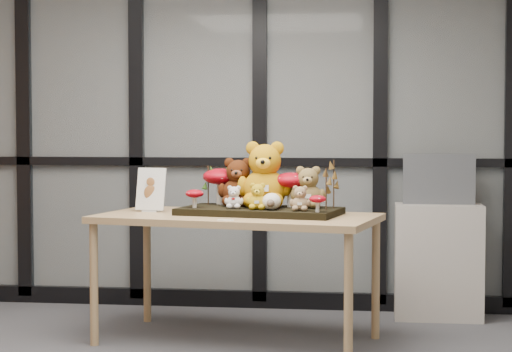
# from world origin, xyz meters

# --- Properties ---
(room_shell) EXTENTS (5.00, 5.00, 5.00)m
(room_shell) POSITION_xyz_m (0.00, 0.00, 1.68)
(room_shell) COLOR #B4B1AA
(room_shell) RESTS_ON floor
(glass_partition) EXTENTS (4.90, 0.06, 2.78)m
(glass_partition) POSITION_xyz_m (-0.00, 2.47, 1.42)
(glass_partition) COLOR #2D383F
(glass_partition) RESTS_ON floor
(display_table) EXTENTS (1.78, 1.14, 0.77)m
(display_table) POSITION_xyz_m (0.45, 1.39, 0.71)
(display_table) COLOR tan
(display_table) RESTS_ON floor
(diorama_tray) EXTENTS (1.02, 0.65, 0.04)m
(diorama_tray) POSITION_xyz_m (0.58, 1.43, 0.79)
(diorama_tray) COLOR black
(diorama_tray) RESTS_ON display_table
(bear_pooh_yellow) EXTENTS (0.39, 0.36, 0.44)m
(bear_pooh_yellow) POSITION_xyz_m (0.60, 1.50, 1.03)
(bear_pooh_yellow) COLOR #C5850B
(bear_pooh_yellow) RESTS_ON diorama_tray
(bear_brown_medium) EXTENTS (0.29, 0.27, 0.33)m
(bear_brown_medium) POSITION_xyz_m (0.43, 1.57, 0.97)
(bear_brown_medium) COLOR #411B09
(bear_brown_medium) RESTS_ON diorama_tray
(bear_tan_back) EXTENTS (0.25, 0.23, 0.28)m
(bear_tan_back) POSITION_xyz_m (0.87, 1.45, 0.95)
(bear_tan_back) COLOR olive
(bear_tan_back) RESTS_ON diorama_tray
(bear_small_yellow) EXTENTS (0.15, 0.14, 0.17)m
(bear_small_yellow) POSITION_xyz_m (0.58, 1.31, 0.90)
(bear_small_yellow) COLOR gold
(bear_small_yellow) RESTS_ON diorama_tray
(bear_white_bow) EXTENTS (0.13, 0.13, 0.15)m
(bear_white_bow) POSITION_xyz_m (0.43, 1.36, 0.89)
(bear_white_bow) COLOR silver
(bear_white_bow) RESTS_ON diorama_tray
(bear_beige_small) EXTENTS (0.14, 0.13, 0.16)m
(bear_beige_small) POSITION_xyz_m (0.84, 1.26, 0.89)
(bear_beige_small) COLOR #9E7C55
(bear_beige_small) RESTS_ON diorama_tray
(plush_cream_hedgehog) EXTENTS (0.10, 0.09, 0.11)m
(plush_cream_hedgehog) POSITION_xyz_m (0.67, 1.30, 0.87)
(plush_cream_hedgehog) COLOR white
(plush_cream_hedgehog) RESTS_ON diorama_tray
(mushroom_back_left) EXTENTS (0.22, 0.22, 0.25)m
(mushroom_back_left) POSITION_xyz_m (0.30, 1.66, 0.94)
(mushroom_back_left) COLOR #950411
(mushroom_back_left) RESTS_ON diorama_tray
(mushroom_back_right) EXTENTS (0.21, 0.21, 0.23)m
(mushroom_back_right) POSITION_xyz_m (0.76, 1.51, 0.93)
(mushroom_back_right) COLOR #950411
(mushroom_back_right) RESTS_ON diorama_tray
(mushroom_front_left) EXTENTS (0.11, 0.11, 0.12)m
(mushroom_front_left) POSITION_xyz_m (0.19, 1.39, 0.87)
(mushroom_front_left) COLOR #950411
(mushroom_front_left) RESTS_ON diorama_tray
(mushroom_front_right) EXTENTS (0.10, 0.10, 0.11)m
(mushroom_front_right) POSITION_xyz_m (0.94, 1.19, 0.87)
(mushroom_front_right) COLOR #950411
(mushroom_front_right) RESTS_ON diorama_tray
(sprig_green_far_left) EXTENTS (0.05, 0.05, 0.24)m
(sprig_green_far_left) POSITION_xyz_m (0.23, 1.63, 0.93)
(sprig_green_far_left) COLOR #183D0E
(sprig_green_far_left) RESTS_ON diorama_tray
(sprig_green_mid_left) EXTENTS (0.05, 0.05, 0.23)m
(sprig_green_mid_left) POSITION_xyz_m (0.32, 1.66, 0.93)
(sprig_green_mid_left) COLOR #183D0E
(sprig_green_mid_left) RESTS_ON diorama_tray
(sprig_dry_far_right) EXTENTS (0.05, 0.05, 0.29)m
(sprig_dry_far_right) POSITION_xyz_m (1.02, 1.44, 0.96)
(sprig_dry_far_right) COLOR brown
(sprig_dry_far_right) RESTS_ON diorama_tray
(sprig_dry_mid_right) EXTENTS (0.05, 0.05, 0.25)m
(sprig_dry_mid_right) POSITION_xyz_m (0.98, 1.33, 0.93)
(sprig_dry_mid_right) COLOR brown
(sprig_dry_mid_right) RESTS_ON diorama_tray
(sprig_green_centre) EXTENTS (0.05, 0.05, 0.18)m
(sprig_green_centre) POSITION_xyz_m (0.54, 1.63, 0.90)
(sprig_green_centre) COLOR #183D0E
(sprig_green_centre) RESTS_ON diorama_tray
(sign_holder) EXTENTS (0.20, 0.10, 0.27)m
(sign_holder) POSITION_xyz_m (-0.12, 1.53, 0.90)
(sign_holder) COLOR silver
(sign_holder) RESTS_ON display_table
(label_card) EXTENTS (0.09, 0.03, 0.00)m
(label_card) POSITION_xyz_m (0.43, 1.06, 0.77)
(label_card) COLOR white
(label_card) RESTS_ON display_table
(cabinet) EXTENTS (0.58, 0.34, 0.78)m
(cabinet) POSITION_xyz_m (1.70, 2.26, 0.39)
(cabinet) COLOR #A89F96
(cabinet) RESTS_ON floor
(monitor) EXTENTS (0.48, 0.05, 0.34)m
(monitor) POSITION_xyz_m (1.70, 2.28, 0.95)
(monitor) COLOR #505258
(monitor) RESTS_ON cabinet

